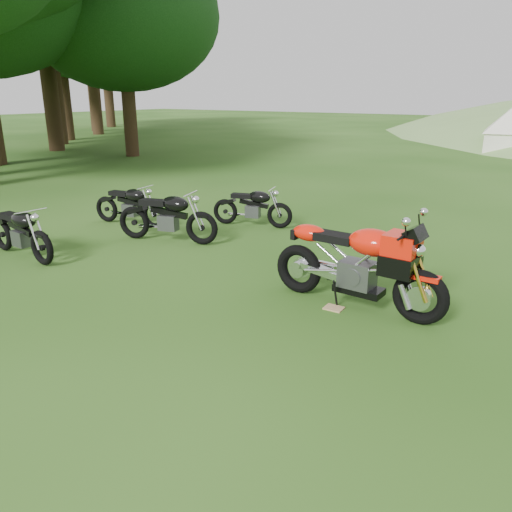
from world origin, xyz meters
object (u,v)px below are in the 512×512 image
Objects in this scene: sport_motorcycle at (357,257)px; vintage_moto_b at (167,215)px; plywood_board at (334,308)px; vintage_moto_c at (129,204)px; vintage_moto_a at (20,230)px; vintage_moto_d at (252,206)px.

vintage_moto_b is at bearing 170.64° from sport_motorcycle.
sport_motorcycle reaches higher than plywood_board.
vintage_moto_c is (-5.31, 1.47, 0.43)m from plywood_board.
plywood_board is at bearing -126.87° from sport_motorcycle.
vintage_moto_a is (-5.15, -1.01, 0.45)m from plywood_board.
vintage_moto_b reaches higher than vintage_moto_d.
vintage_moto_c is at bearing 164.57° from plywood_board.
vintage_moto_b reaches higher than vintage_moto_a.
sport_motorcycle is 5.47m from vintage_moto_a.
vintage_moto_c is (-1.48, 0.45, -0.05)m from vintage_moto_b.
vintage_moto_c is at bearing -164.50° from vintage_moto_d.
sport_motorcycle is 1.17× the size of vintage_moto_b.
sport_motorcycle is at bearing 16.52° from vintage_moto_a.
vintage_moto_b is 1.89m from vintage_moto_d.
vintage_moto_d is at bearing 138.75° from plywood_board.
vintage_moto_c is at bearing 97.19° from vintage_moto_a.
vintage_moto_d is at bearing 22.96° from vintage_moto_c.
sport_motorcycle reaches higher than vintage_moto_c.
sport_motorcycle is at bearing -54.05° from vintage_moto_d.
vintage_moto_a is 2.48m from vintage_moto_c.
vintage_moto_a is at bearing -95.46° from vintage_moto_c.
vintage_moto_b is (1.33, 2.02, 0.04)m from vintage_moto_a.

